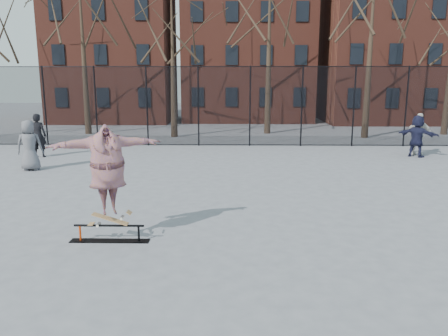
{
  "coord_description": "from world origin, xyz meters",
  "views": [
    {
      "loc": [
        0.31,
        -9.11,
        3.46
      ],
      "look_at": [
        0.11,
        1.5,
        1.24
      ],
      "focal_mm": 35.0,
      "sensor_mm": 36.0,
      "label": 1
    }
  ],
  "objects_px": {
    "skateboard": "(110,222)",
    "bystander_white": "(419,134)",
    "skate_rail": "(109,235)",
    "bystander_black": "(38,135)",
    "skater": "(108,177)",
    "bystander_navy": "(417,136)",
    "bystander_grey": "(29,145)"
  },
  "relations": [
    {
      "from": "skateboard",
      "to": "bystander_white",
      "type": "bearing_deg",
      "value": 44.4
    },
    {
      "from": "skate_rail",
      "to": "bystander_black",
      "type": "bearing_deg",
      "value": 120.49
    },
    {
      "from": "skater",
      "to": "bystander_black",
      "type": "height_order",
      "value": "skater"
    },
    {
      "from": "skateboard",
      "to": "bystander_black",
      "type": "relative_size",
      "value": 0.44
    },
    {
      "from": "skate_rail",
      "to": "skater",
      "type": "distance_m",
      "value": 1.28
    },
    {
      "from": "skateboard",
      "to": "bystander_navy",
      "type": "bearing_deg",
      "value": 44.0
    },
    {
      "from": "skateboard",
      "to": "bystander_navy",
      "type": "xyz_separation_m",
      "value": [
        10.69,
        10.32,
        0.5
      ]
    },
    {
      "from": "bystander_grey",
      "to": "bystander_navy",
      "type": "xyz_separation_m",
      "value": [
        15.69,
        3.13,
        -0.03
      ]
    },
    {
      "from": "bystander_grey",
      "to": "bystander_navy",
      "type": "distance_m",
      "value": 16.0
    },
    {
      "from": "bystander_grey",
      "to": "bystander_black",
      "type": "bearing_deg",
      "value": -84.22
    },
    {
      "from": "skateboard",
      "to": "bystander_black",
      "type": "bearing_deg",
      "value": 120.65
    },
    {
      "from": "skate_rail",
      "to": "skateboard",
      "type": "relative_size",
      "value": 2.02
    },
    {
      "from": "skate_rail",
      "to": "skateboard",
      "type": "bearing_deg",
      "value": 0.0
    },
    {
      "from": "bystander_navy",
      "to": "bystander_grey",
      "type": "bearing_deg",
      "value": 50.86
    },
    {
      "from": "skateboard",
      "to": "skater",
      "type": "distance_m",
      "value": 1.0
    },
    {
      "from": "skate_rail",
      "to": "bystander_black",
      "type": "xyz_separation_m",
      "value": [
        -5.86,
        9.95,
        0.81
      ]
    },
    {
      "from": "skate_rail",
      "to": "bystander_black",
      "type": "height_order",
      "value": "bystander_black"
    },
    {
      "from": "skate_rail",
      "to": "bystander_grey",
      "type": "relative_size",
      "value": 0.89
    },
    {
      "from": "skater",
      "to": "bystander_navy",
      "type": "xyz_separation_m",
      "value": [
        10.69,
        10.32,
        -0.5
      ]
    },
    {
      "from": "skateboard",
      "to": "bystander_navy",
      "type": "distance_m",
      "value": 14.87
    },
    {
      "from": "skater",
      "to": "bystander_white",
      "type": "xyz_separation_m",
      "value": [
        10.92,
        10.69,
        -0.48
      ]
    },
    {
      "from": "skateboard",
      "to": "bystander_navy",
      "type": "height_order",
      "value": "bystander_navy"
    },
    {
      "from": "skate_rail",
      "to": "bystander_black",
      "type": "distance_m",
      "value": 11.58
    },
    {
      "from": "skate_rail",
      "to": "bystander_black",
      "type": "relative_size",
      "value": 0.89
    },
    {
      "from": "bystander_navy",
      "to": "bystander_white",
      "type": "bearing_deg",
      "value": -82.58
    },
    {
      "from": "bystander_grey",
      "to": "bystander_navy",
      "type": "height_order",
      "value": "bystander_grey"
    },
    {
      "from": "skater",
      "to": "bystander_white",
      "type": "distance_m",
      "value": 15.29
    },
    {
      "from": "skater",
      "to": "bystander_navy",
      "type": "height_order",
      "value": "skater"
    },
    {
      "from": "skateboard",
      "to": "bystander_white",
      "type": "relative_size",
      "value": 0.45
    },
    {
      "from": "skater",
      "to": "bystander_navy",
      "type": "distance_m",
      "value": 14.87
    },
    {
      "from": "bystander_grey",
      "to": "skate_rail",
      "type": "bearing_deg",
      "value": 112.46
    },
    {
      "from": "bystander_grey",
      "to": "bystander_white",
      "type": "bearing_deg",
      "value": -179.78
    }
  ]
}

